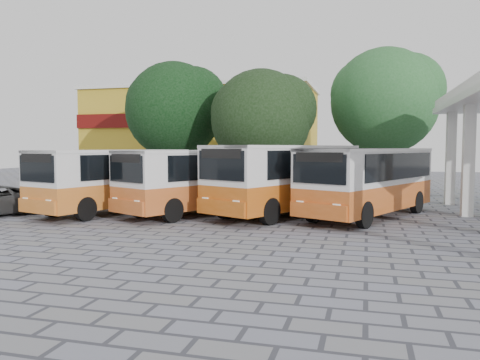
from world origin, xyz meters
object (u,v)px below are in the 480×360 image
(bus_centre_left, at_px, (201,177))
(bus_centre_right, at_px, (287,175))
(bus_far_right, at_px, (369,178))
(bus_far_left, at_px, (115,176))

(bus_centre_left, distance_m, bus_centre_right, 3.79)
(bus_far_right, bearing_deg, bus_far_left, -148.00)
(bus_far_left, bearing_deg, bus_centre_left, 25.42)
(bus_centre_right, relative_size, bus_far_right, 1.04)
(bus_centre_right, xyz_separation_m, bus_far_right, (3.43, 0.07, -0.07))
(bus_far_left, relative_size, bus_centre_left, 0.99)
(bus_centre_left, bearing_deg, bus_far_right, 32.49)
(bus_centre_left, xyz_separation_m, bus_centre_right, (3.73, 0.64, 0.12))
(bus_centre_left, bearing_deg, bus_far_left, -145.04)
(bus_far_left, distance_m, bus_far_right, 11.15)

